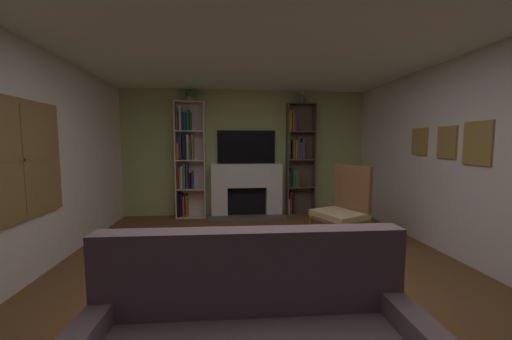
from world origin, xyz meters
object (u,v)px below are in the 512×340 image
object	(u,v)px
tv	(246,147)
vase_with_flowers	(302,99)
armchair	(344,207)
bookshelf_right	(297,160)
bookshelf_left	(188,160)
fireplace	(247,188)
potted_plant	(189,96)

from	to	relation	value
tv	vase_with_flowers	world-z (taller)	vase_with_flowers
armchair	bookshelf_right	bearing A→B (deg)	96.83
bookshelf_left	vase_with_flowers	xyz separation A→B (m)	(2.27, -0.04, 1.22)
bookshelf_left	bookshelf_right	distance (m)	2.20
fireplace	potted_plant	bearing A→B (deg)	-178.92
potted_plant	armchair	bearing A→B (deg)	-37.66
bookshelf_left	fireplace	bearing A→B (deg)	-0.80
tv	vase_with_flowers	size ratio (longest dim) A/B	4.86
bookshelf_left	armchair	xyz separation A→B (m)	(2.43, -1.86, -0.57)
fireplace	tv	size ratio (longest dim) A/B	1.30
fireplace	bookshelf_right	size ratio (longest dim) A/B	0.67
tv	armchair	xyz separation A→B (m)	(1.26, -1.94, -0.83)
bookshelf_left	vase_with_flowers	world-z (taller)	vase_with_flowers
fireplace	vase_with_flowers	xyz separation A→B (m)	(1.10, -0.02, 1.78)
bookshelf_right	potted_plant	world-z (taller)	potted_plant
armchair	vase_with_flowers	bearing A→B (deg)	95.02
tv	bookshelf_right	world-z (taller)	bookshelf_right
fireplace	armchair	xyz separation A→B (m)	(1.26, -1.84, -0.01)
bookshelf_left	potted_plant	xyz separation A→B (m)	(0.06, -0.04, 1.24)
fireplace	armchair	distance (m)	2.23
fireplace	bookshelf_left	distance (m)	1.29
fireplace	bookshelf_right	xyz separation A→B (m)	(1.04, 0.03, 0.56)
bookshelf_right	vase_with_flowers	size ratio (longest dim) A/B	9.43
tv	bookshelf_right	distance (m)	1.07
bookshelf_left	potted_plant	distance (m)	1.24
bookshelf_left	bookshelf_right	world-z (taller)	same
bookshelf_left	bookshelf_right	size ratio (longest dim) A/B	1.00
bookshelf_left	bookshelf_right	bearing A→B (deg)	0.38
fireplace	tv	distance (m)	0.83
fireplace	tv	xyz separation A→B (m)	(0.00, 0.10, 0.82)
armchair	tv	bearing A→B (deg)	122.99
bookshelf_right	fireplace	bearing A→B (deg)	-178.29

